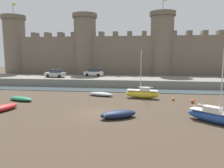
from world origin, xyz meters
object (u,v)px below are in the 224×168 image
car_quay_east (94,73)px  sailboat_foreground_centre (142,93)px  mooring_buoy_off_centre (173,99)px  rowboat_midflat_right (3,108)px  sailboat_near_channel_left (216,117)px  rowboat_foreground_left (118,114)px  car_quay_centre_west (55,74)px  rowboat_midflat_left (21,99)px  rowboat_near_channel_right (101,94)px  mooring_buoy_near_shore (193,101)px

car_quay_east → sailboat_foreground_centre: bearing=-56.3°
mooring_buoy_off_centre → rowboat_midflat_right: bearing=-157.6°
sailboat_near_channel_left → mooring_buoy_off_centre: 9.95m
rowboat_foreground_left → car_quay_centre_west: bearing=124.5°
rowboat_midflat_left → sailboat_foreground_centre: size_ratio=0.60×
rowboat_midflat_left → rowboat_foreground_left: rowboat_foreground_left is taller
sailboat_foreground_centre → rowboat_midflat_left: bearing=-166.3°
rowboat_midflat_left → rowboat_foreground_left: 15.31m
mooring_buoy_off_centre → car_quay_centre_west: bearing=149.0°
rowboat_midflat_right → rowboat_foreground_left: size_ratio=1.00×
rowboat_near_channel_right → mooring_buoy_near_shore: bearing=-14.1°
sailboat_foreground_centre → car_quay_centre_west: size_ratio=1.64×
car_quay_east → car_quay_centre_west: bearing=-154.2°
mooring_buoy_off_centre → mooring_buoy_near_shore: 2.59m
sailboat_near_channel_left → car_quay_east: 31.51m
mooring_buoy_near_shore → car_quay_centre_west: bearing=149.1°
rowboat_midflat_right → rowboat_midflat_left: size_ratio=0.95×
rowboat_midflat_right → rowboat_near_channel_right: bearing=47.1°
sailboat_near_channel_left → car_quay_centre_west: bearing=136.9°
rowboat_foreground_left → mooring_buoy_near_shore: size_ratio=8.25×
sailboat_near_channel_left → car_quay_east: sailboat_near_channel_left is taller
rowboat_near_channel_right → mooring_buoy_off_centre: rowboat_near_channel_right is taller
car_quay_centre_west → sailboat_foreground_centre: bearing=-34.2°
mooring_buoy_near_shore → rowboat_midflat_left: bearing=-176.0°
car_quay_centre_west → rowboat_midflat_left: bearing=-84.7°
rowboat_foreground_left → mooring_buoy_near_shore: 11.87m
sailboat_foreground_centre → mooring_buoy_off_centre: sailboat_foreground_centre is taller
car_quay_centre_west → car_quay_east: (7.37, 3.56, 0.00)m
rowboat_midflat_left → car_quay_centre_west: car_quay_centre_west is taller
rowboat_midflat_right → sailboat_foreground_centre: bearing=30.8°
sailboat_foreground_centre → mooring_buoy_off_centre: (4.20, -1.09, -0.49)m
sailboat_foreground_centre → mooring_buoy_near_shore: 6.88m
rowboat_midflat_left → mooring_buoy_near_shore: (22.79, 1.58, -0.07)m
car_quay_centre_west → car_quay_east: same height
car_quay_centre_west → sailboat_near_channel_left: bearing=-43.1°
rowboat_near_channel_right → mooring_buoy_near_shore: rowboat_near_channel_right is taller
rowboat_midflat_left → sailboat_foreground_centre: 16.83m
sailboat_near_channel_left → mooring_buoy_near_shore: 8.34m
rowboat_midflat_left → sailboat_near_channel_left: size_ratio=0.61×
sailboat_foreground_centre → car_quay_east: size_ratio=1.64×
sailboat_foreground_centre → car_quay_east: 18.93m
rowboat_midflat_right → rowboat_near_channel_right: (9.25, 9.96, -0.04)m
car_quay_east → rowboat_foreground_left: bearing=-72.8°
rowboat_near_channel_right → mooring_buoy_near_shore: 13.01m
rowboat_midflat_right → car_quay_centre_west: car_quay_centre_west is taller
rowboat_foreground_left → car_quay_centre_west: size_ratio=0.95×
sailboat_near_channel_left → mooring_buoy_off_centre: sailboat_near_channel_left is taller
rowboat_near_channel_right → sailboat_near_channel_left: (12.79, -11.51, 0.31)m
rowboat_near_channel_right → rowboat_midflat_right: bearing=-132.9°
rowboat_foreground_left → mooring_buoy_off_centre: 11.34m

